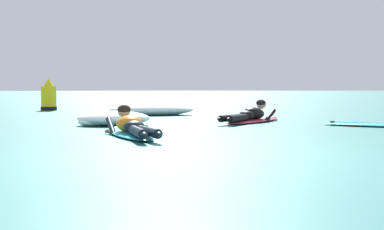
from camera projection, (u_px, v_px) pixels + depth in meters
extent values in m
plane|color=#387A75|center=(180.00, 114.00, 16.65)|extent=(120.00, 120.00, 0.00)
ellipsoid|color=#2DB2D1|center=(130.00, 134.00, 9.36)|extent=(1.10, 2.42, 0.07)
ellipsoid|color=#2DB2D1|center=(116.00, 128.00, 10.44)|extent=(0.23, 0.24, 0.06)
ellipsoid|color=orange|center=(129.00, 123.00, 9.40)|extent=(0.55, 0.74, 0.34)
ellipsoid|color=black|center=(134.00, 127.00, 9.04)|extent=(0.40, 0.36, 0.20)
cylinder|color=black|center=(138.00, 132.00, 8.46)|extent=(0.31, 0.88, 0.14)
ellipsoid|color=black|center=(143.00, 134.00, 8.04)|extent=(0.15, 0.24, 0.08)
cylinder|color=black|center=(149.00, 132.00, 8.51)|extent=(0.40, 0.87, 0.14)
ellipsoid|color=black|center=(158.00, 134.00, 8.11)|extent=(0.15, 0.24, 0.08)
cylinder|color=black|center=(111.00, 127.00, 9.68)|extent=(0.23, 0.56, 0.32)
sphere|color=tan|center=(107.00, 132.00, 10.03)|extent=(0.09, 0.09, 0.09)
cylinder|color=black|center=(137.00, 127.00, 9.80)|extent=(0.23, 0.56, 0.32)
sphere|color=tan|center=(133.00, 131.00, 10.13)|extent=(0.09, 0.09, 0.09)
sphere|color=tan|center=(124.00, 111.00, 9.76)|extent=(0.21, 0.21, 0.21)
ellipsoid|color=black|center=(124.00, 109.00, 9.74)|extent=(0.26, 0.25, 0.16)
ellipsoid|color=#E54C66|center=(253.00, 121.00, 12.77)|extent=(1.74, 2.21, 0.07)
ellipsoid|color=#E54C66|center=(273.00, 118.00, 13.73)|extent=(0.27, 0.27, 0.06)
ellipsoid|color=black|center=(254.00, 113.00, 12.81)|extent=(0.71, 0.78, 0.35)
ellipsoid|color=black|center=(246.00, 115.00, 12.47)|extent=(0.44, 0.42, 0.20)
cylinder|color=black|center=(231.00, 118.00, 12.02)|extent=(0.63, 0.75, 0.14)
ellipsoid|color=black|center=(220.00, 119.00, 11.67)|extent=(0.21, 0.24, 0.08)
cylinder|color=black|center=(238.00, 118.00, 11.94)|extent=(0.55, 0.80, 0.14)
ellipsoid|color=black|center=(230.00, 119.00, 11.57)|extent=(0.21, 0.24, 0.08)
cylinder|color=black|center=(252.00, 116.00, 13.24)|extent=(0.39, 0.51, 0.32)
sphere|color=tan|center=(258.00, 119.00, 13.57)|extent=(0.09, 0.09, 0.09)
cylinder|color=black|center=(270.00, 116.00, 13.00)|extent=(0.39, 0.51, 0.32)
sphere|color=tan|center=(276.00, 120.00, 13.31)|extent=(0.09, 0.09, 0.09)
sphere|color=tan|center=(261.00, 104.00, 13.14)|extent=(0.21, 0.21, 0.21)
ellipsoid|color=black|center=(261.00, 103.00, 13.12)|extent=(0.29, 0.29, 0.16)
ellipsoid|color=#2DB2D1|center=(377.00, 125.00, 11.46)|extent=(2.09, 1.59, 0.07)
cube|color=#1E9EDB|center=(377.00, 123.00, 11.46)|extent=(1.54, 0.97, 0.01)
cone|color=black|center=(332.00, 125.00, 11.87)|extent=(0.14, 0.14, 0.16)
ellipsoid|color=white|center=(114.00, 118.00, 11.78)|extent=(1.46, 1.12, 0.30)
ellipsoid|color=white|center=(132.00, 120.00, 11.97)|extent=(0.68, 0.70, 0.21)
ellipsoid|color=white|center=(91.00, 122.00, 11.65)|extent=(0.58, 0.61, 0.16)
ellipsoid|color=white|center=(151.00, 110.00, 15.67)|extent=(2.34, 1.16, 0.30)
ellipsoid|color=white|center=(172.00, 111.00, 15.90)|extent=(0.93, 0.72, 0.21)
ellipsoid|color=white|center=(126.00, 113.00, 15.48)|extent=(0.94, 0.74, 0.16)
cylinder|color=yellow|center=(49.00, 98.00, 18.64)|extent=(0.48, 0.48, 0.77)
cone|color=yellow|center=(48.00, 83.00, 18.61)|extent=(0.34, 0.34, 0.24)
cylinder|color=black|center=(49.00, 109.00, 18.66)|extent=(0.51, 0.51, 0.12)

